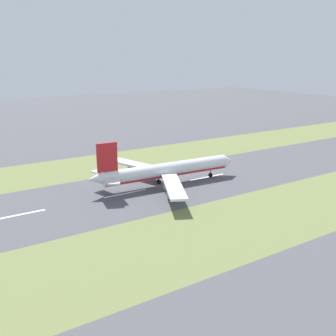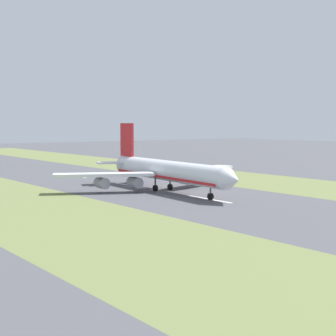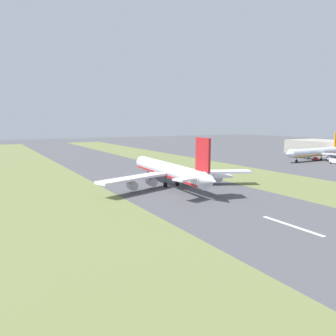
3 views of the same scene
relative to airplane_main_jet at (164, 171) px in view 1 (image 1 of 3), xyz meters
The scene contains 7 objects.
ground_plane 6.52m from the airplane_main_jet, 69.19° to the right, with size 800.00×800.00×0.00m, color #4C4C51.
grass_median_west 44.58m from the airplane_main_jet, behind, with size 40.00×600.00×0.01m, color olive.
grass_median_east 46.35m from the airplane_main_jet, ahead, with size 40.00×600.00×0.01m, color olive.
centreline_dash_near 58.42m from the airplane_main_jet, 89.12° to the right, with size 1.20×18.00×0.01m, color silver.
centreline_dash_mid 19.09m from the airplane_main_jet, 87.17° to the right, with size 1.20×18.00×0.01m, color silver.
centreline_dash_far 22.73m from the airplane_main_jet, 87.66° to the left, with size 1.20×18.00×0.01m, color silver.
airplane_main_jet is the anchor object (origin of this frame).
Camera 1 is at (129.48, -79.20, 50.67)m, focal length 42.00 mm.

